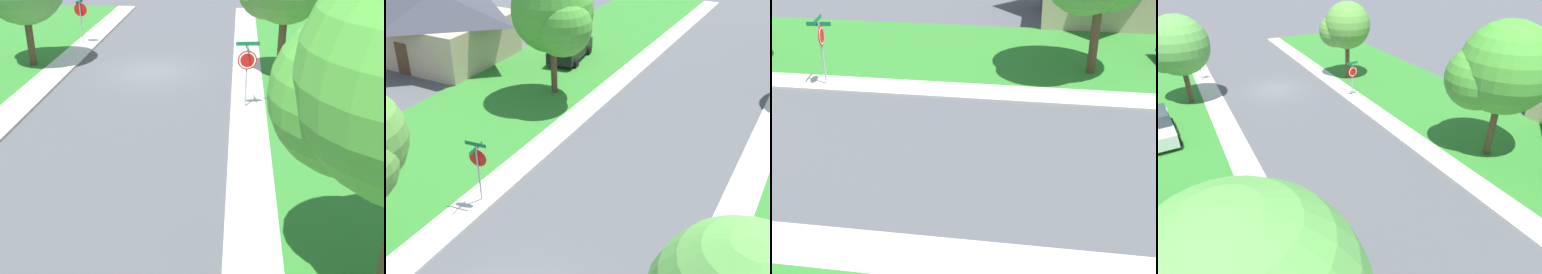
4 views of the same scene
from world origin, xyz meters
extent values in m
cube|color=beige|center=(4.70, 12.00, 0.05)|extent=(1.40, 56.00, 0.10)
cube|color=beige|center=(-4.70, 12.00, 0.05)|extent=(1.40, 56.00, 0.10)
cube|color=#2D7528|center=(-9.40, 12.00, 0.04)|extent=(8.00, 56.00, 0.08)
cylinder|color=#9E9EA3|center=(-4.57, 4.40, 1.30)|extent=(0.07, 0.07, 2.60)
cylinder|color=red|center=(-4.57, 4.45, 2.05)|extent=(0.76, 0.12, 0.76)
cylinder|color=white|center=(-4.58, 4.47, 2.05)|extent=(0.66, 0.09, 0.67)
cylinder|color=red|center=(-4.58, 4.47, 2.05)|extent=(0.54, 0.07, 0.55)
cube|color=#146B38|center=(-4.57, 4.40, 2.69)|extent=(0.92, 0.13, 0.16)
cube|color=#146B38|center=(-4.57, 4.40, 2.50)|extent=(0.13, 0.92, 0.16)
cube|color=black|center=(-9.23, 20.09, 0.70)|extent=(2.42, 4.52, 0.76)
cube|color=#2D3842|center=(-9.26, 20.29, 1.42)|extent=(1.89, 2.31, 0.68)
cylinder|color=black|center=(-8.15, 18.90, 0.32)|extent=(0.33, 0.67, 0.64)
cylinder|color=black|center=(-9.93, 18.64, 0.32)|extent=(0.33, 0.67, 0.64)
cylinder|color=black|center=(-8.54, 21.54, 0.32)|extent=(0.33, 0.67, 0.64)
cylinder|color=black|center=(-10.32, 21.27, 0.32)|extent=(0.33, 0.67, 0.64)
cylinder|color=#4C3823|center=(-7.36, 14.83, 1.66)|extent=(0.36, 0.36, 3.32)
sphere|color=#44932F|center=(-7.36, 14.83, 4.92)|extent=(4.58, 4.58, 4.58)
sphere|color=#44932F|center=(-6.33, 14.14, 4.35)|extent=(3.20, 3.20, 3.20)
cube|color=tan|center=(-17.33, 16.30, 1.50)|extent=(8.43, 7.24, 3.00)
pyramid|color=#33333D|center=(-17.33, 16.30, 3.80)|extent=(9.03, 7.84, 1.60)
cube|color=#51331E|center=(-17.35, 12.68, 1.05)|extent=(1.00, 0.06, 2.10)
camera|label=1|loc=(-4.11, 22.93, 7.60)|focal=45.59mm
camera|label=2|loc=(6.44, -7.66, 12.13)|focal=45.37mm
camera|label=3|loc=(13.33, 12.49, 7.99)|focal=48.13mm
camera|label=4|loc=(6.91, 25.69, 10.24)|focal=32.56mm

